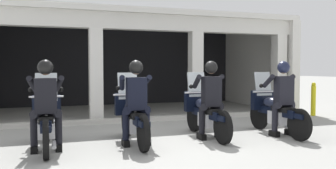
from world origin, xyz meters
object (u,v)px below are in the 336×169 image
motorcycle_far_left (47,120)px  police_officer_far_left (46,97)px  motorcycle_center_right (205,113)px  motorcycle_far_right (274,111)px  police_officer_far_right (283,92)px  motorcycle_center_left (133,117)px  police_officer_center_right (211,93)px  police_officer_center_left (136,95)px  bollard_kerbside (313,99)px

motorcycle_far_left → police_officer_far_left: bearing=-96.8°
motorcycle_center_right → motorcycle_far_right: 1.59m
motorcycle_center_right → police_officer_far_right: bearing=-26.2°
police_officer_far_right → motorcycle_far_left: bearing=171.4°
motorcycle_far_left → motorcycle_center_left: same height
motorcycle_center_left → police_officer_far_right: (3.15, -0.39, 0.44)m
motorcycle_far_left → police_officer_center_right: 3.18m
police_officer_center_left → motorcycle_center_left: bearing=89.2°
motorcycle_far_right → police_officer_center_left: bearing=179.5°
motorcycle_center_left → motorcycle_center_right: (1.57, 0.11, 0.00)m
motorcycle_center_left → bollard_kerbside: (6.00, 1.94, -0.00)m
police_officer_center_left → motorcycle_center_right: police_officer_center_left is taller
motorcycle_center_left → motorcycle_center_right: same height
motorcycle_center_left → police_officer_far_left: bearing=-171.1°
motorcycle_center_left → motorcycle_far_left: bearing=178.7°
motorcycle_center_right → motorcycle_far_right: bearing=-16.4°
police_officer_far_left → police_officer_far_right: 4.73m
motorcycle_center_left → motorcycle_far_right: 3.15m
motorcycle_center_right → police_officer_center_right: size_ratio=1.29×
police_officer_center_right → police_officer_far_right: bearing=-16.4°
police_officer_far_left → bollard_kerbside: (7.58, 2.20, -0.44)m
police_officer_far_right → police_officer_center_left: bearing=174.4°
bollard_kerbside → police_officer_center_left: bearing=-159.7°
police_officer_center_right → bollard_kerbside: size_ratio=1.58×
police_officer_far_right → police_officer_far_left: bearing=174.8°
motorcycle_center_right → bollard_kerbside: size_ratio=2.03×
motorcycle_far_left → police_officer_far_left: police_officer_far_left is taller
police_officer_far_left → police_officer_center_left: (1.57, -0.02, 0.00)m
police_officer_far_right → motorcycle_far_right: bearing=86.1°
motorcycle_center_right → police_officer_center_left: bearing=-174.8°
police_officer_far_left → bollard_kerbside: 7.90m
motorcycle_center_left → motorcycle_far_right: same height
motorcycle_center_right → bollard_kerbside: bearing=13.8°
motorcycle_far_right → police_officer_center_right: bearing=178.9°
motorcycle_far_left → motorcycle_center_right: same height
motorcycle_far_right → bollard_kerbside: 3.51m
motorcycle_far_left → police_officer_center_left: police_officer_center_left is taller
police_officer_center_left → motorcycle_far_right: (3.15, 0.18, -0.44)m
motorcycle_far_right → police_officer_far_right: bearing=-93.9°
police_officer_center_right → motorcycle_far_right: bearing=-6.1°
police_officer_far_left → police_officer_center_right: bearing=-5.0°
police_officer_far_left → motorcycle_center_right: police_officer_far_left is taller
police_officer_center_left → police_officer_center_right: same height
police_officer_far_left → motorcycle_far_right: size_ratio=0.78×
motorcycle_center_left → bollard_kerbside: motorcycle_center_left is taller
police_officer_far_left → motorcycle_far_right: bearing=-4.6°
police_officer_far_right → bollard_kerbside: 3.71m
motorcycle_far_left → police_officer_center_left: (1.57, -0.30, 0.44)m
police_officer_far_left → motorcycle_center_left: 1.66m
motorcycle_center_left → police_officer_center_left: bearing=-90.8°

